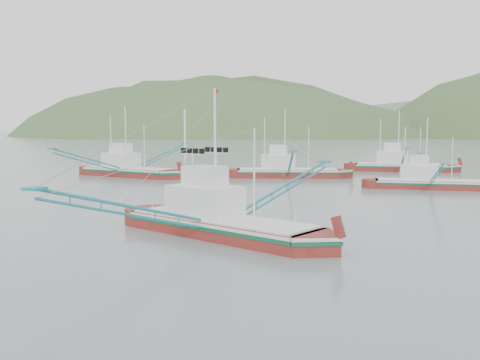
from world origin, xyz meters
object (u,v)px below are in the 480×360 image
at_px(bg_boat_far, 287,163).
at_px(main_boat, 219,205).
at_px(bg_boat_extra, 400,161).
at_px(bg_boat_left, 128,164).
at_px(bg_boat_right, 428,176).

bearing_deg(bg_boat_far, main_boat, -98.53).
distance_m(main_boat, bg_boat_extra, 59.48).
bearing_deg(bg_boat_extra, bg_boat_left, -153.95).
bearing_deg(main_boat, bg_boat_right, 89.84).
bearing_deg(main_boat, bg_boat_extra, 102.73).
bearing_deg(bg_boat_right, bg_boat_left, 170.58).
relative_size(bg_boat_far, bg_boat_left, 0.94).
bearing_deg(bg_boat_extra, main_boat, -103.85).
bearing_deg(bg_boat_right, bg_boat_extra, 93.56).
height_order(main_boat, bg_boat_left, bg_boat_left).
relative_size(main_boat, bg_boat_right, 1.15).
bearing_deg(main_boat, bg_boat_left, 149.89).
height_order(bg_boat_far, bg_boat_extra, same).
xyz_separation_m(bg_boat_right, bg_boat_extra, (-6.08, 24.77, 0.24)).
xyz_separation_m(main_boat, bg_boat_far, (-8.85, 41.54, 0.07)).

